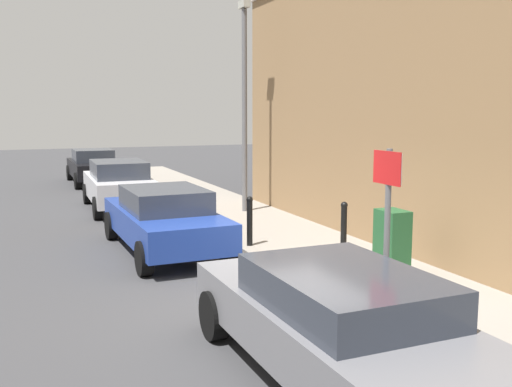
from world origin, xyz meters
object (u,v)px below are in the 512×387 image
Objects in this scene: car_grey at (337,322)px; lamppost at (244,97)px; car_black at (93,166)px; utility_cabinet at (392,246)px; street_sign at (387,208)px; car_silver at (119,184)px; bollard_near_cabinet at (344,226)px; bollard_far_kerb at (250,219)px; car_blue at (164,218)px.

car_grey is 10.53m from lamppost.
lamppost is (2.98, -9.28, 2.58)m from car_black.
lamppost is at bearing -16.63° from car_grey.
street_sign reaches higher than utility_cabinet.
lamppost reaches higher than utility_cabinet.
car_silver is 8.39m from bollard_near_cabinet.
bollard_far_kerb is (-1.34, 3.08, 0.02)m from utility_cabinet.
lamppost is (1.39, 8.67, 1.64)m from street_sign.
car_silver reaches higher than car_grey.
bollard_near_cabinet and bollard_far_kerb have the same top height.
bollard_far_kerb is at bearing 136.39° from bollard_near_cabinet.
street_sign is (-1.36, -3.32, 0.96)m from bollard_near_cabinet.
car_grey is 12.28m from car_silver.
car_black is 4.13× the size of bollard_near_cabinet.
car_black is (0.10, 12.51, 0.01)m from car_blue.
street_sign reaches higher than car_black.
street_sign reaches higher than car_blue.
bollard_far_kerb is (1.62, -0.75, -0.01)m from car_blue.
car_black is at bearing 99.92° from utility_cabinet.
car_grey is 5.98m from bollard_far_kerb.
car_blue reaches higher than car_grey.
utility_cabinet reaches higher than car_grey.
car_blue is 5.16m from lamppost.
car_black reaches higher than bollard_far_kerb.
car_silver is 3.97× the size of bollard_near_cabinet.
car_silver reaches higher than car_black.
car_grey is 1.01× the size of car_blue.
car_black is 16.59m from utility_cabinet.
bollard_near_cabinet is at bearing 67.66° from street_sign.
car_grey is 1.93× the size of street_sign.
car_silver is at bearing 111.39° from bollard_near_cabinet.
car_black is at bearing -1.69° from car_blue.
lamppost reaches higher than car_grey.
car_black reaches higher than car_grey.
lamppost is (3.08, -2.46, 2.53)m from car_silver.
utility_cabinet is at bearing -66.56° from bollard_far_kerb.
car_grey is at bearing -121.89° from bollard_near_cabinet.
bollard_near_cabinet is at bearing -32.60° from car_grey.
utility_cabinet reaches higher than bollard_near_cabinet.
lamppost is (2.80, 9.81, 2.60)m from car_grey.
car_blue is 4.25× the size of bollard_far_kerb.
car_silver is 9.97m from utility_cabinet.
street_sign is at bearing -99.08° from lamppost.
utility_cabinet is (2.86, -16.34, -0.04)m from car_black.
car_grey is 4.27× the size of bollard_far_kerb.
car_black is 1.87× the size of street_sign.
bollard_far_kerb is 0.45× the size of street_sign.
car_grey is 2.06m from street_sign.
car_blue is at bearing 127.63° from utility_cabinet.
bollard_far_kerb is at bearing 90.87° from street_sign.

